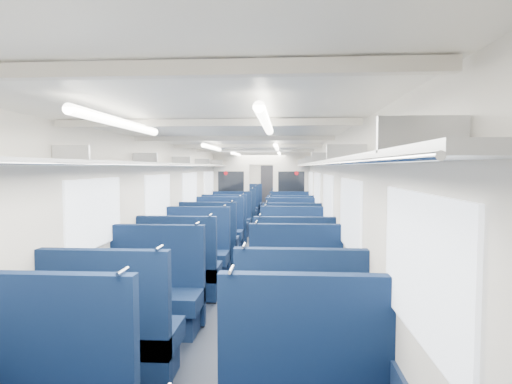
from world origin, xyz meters
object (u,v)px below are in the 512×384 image
(seat_14, at_px, (219,234))
(seat_21, at_px, (289,214))
(seat_9, at_px, (294,274))
(seat_12, at_px, (209,243))
(seat_6, at_px, (155,298))
(seat_18, at_px, (231,221))
(bulkhead, at_px, (261,191))
(seat_19, at_px, (290,222))
(seat_8, at_px, (180,272))
(seat_20, at_px, (239,214))
(seat_7, at_px, (296,296))
(seat_13, at_px, (292,245))
(seat_4, at_px, (113,340))
(seat_27, at_px, (288,204))
(end_door, at_px, (269,188))
(seat_10, at_px, (196,256))
(seat_25, at_px, (288,207))
(seat_17, at_px, (290,229))
(seat_11, at_px, (292,255))
(seat_23, at_px, (289,210))
(seat_16, at_px, (225,227))
(seat_22, at_px, (242,210))
(seat_24, at_px, (246,207))
(seat_5, at_px, (299,338))
(seat_26, at_px, (248,204))
(seat_15, at_px, (291,236))

(seat_14, height_order, seat_21, same)
(seat_9, relative_size, seat_12, 1.00)
(seat_6, xyz_separation_m, seat_18, (0.00, 6.99, 0.00))
(bulkhead, distance_m, seat_18, 1.26)
(seat_19, xyz_separation_m, seat_21, (0.00, 2.05, 0.00))
(seat_8, xyz_separation_m, seat_12, (0.00, 2.40, 0.00))
(seat_14, relative_size, seat_20, 1.00)
(seat_7, xyz_separation_m, seat_14, (-1.66, 4.59, 0.00))
(seat_9, relative_size, seat_13, 1.00)
(seat_4, height_order, seat_27, same)
(end_door, relative_size, seat_13, 1.58)
(seat_10, bearing_deg, seat_25, 79.68)
(seat_6, xyz_separation_m, seat_27, (1.66, 12.52, 0.00))
(bulkhead, relative_size, seat_17, 2.21)
(seat_14, bearing_deg, seat_9, -64.86)
(seat_11, bearing_deg, seat_14, 126.13)
(seat_14, bearing_deg, seat_20, 90.00)
(seat_23, bearing_deg, seat_16, -111.35)
(seat_10, relative_size, seat_22, 1.00)
(seat_9, bearing_deg, seat_14, 115.14)
(seat_11, distance_m, seat_22, 7.86)
(seat_7, distance_m, seat_16, 5.90)
(seat_17, height_order, seat_22, same)
(seat_10, distance_m, seat_24, 9.08)
(bulkhead, height_order, seat_25, bulkhead)
(end_door, height_order, seat_19, end_door)
(bulkhead, height_order, seat_4, bulkhead)
(seat_13, distance_m, seat_23, 6.60)
(seat_5, bearing_deg, seat_17, 90.00)
(seat_19, height_order, seat_25, same)
(seat_16, xyz_separation_m, seat_22, (0.00, 4.33, 0.00))
(seat_10, relative_size, seat_17, 1.00)
(end_door, distance_m, seat_24, 2.65)
(end_door, relative_size, seat_10, 1.58)
(seat_24, bearing_deg, bulkhead, -78.17)
(seat_11, height_order, seat_16, same)
(seat_10, height_order, seat_24, same)
(seat_5, relative_size, seat_17, 1.00)
(seat_11, relative_size, seat_24, 1.00)
(seat_25, bearing_deg, seat_6, -98.26)
(seat_10, xyz_separation_m, seat_23, (1.66, 7.78, 0.00))
(bulkhead, distance_m, seat_17, 2.10)
(bulkhead, bearing_deg, seat_26, 99.48)
(seat_15, relative_size, seat_25, 1.00)
(end_door, relative_size, seat_22, 1.58)
(seat_8, distance_m, seat_9, 1.66)
(seat_8, relative_size, seat_17, 1.00)
(seat_15, bearing_deg, seat_4, -105.95)
(seat_13, height_order, seat_23, same)
(seat_18, xyz_separation_m, seat_24, (0.00, 4.40, 0.00))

